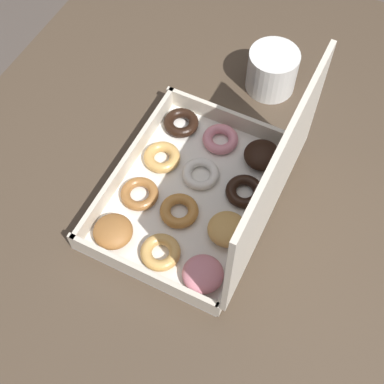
% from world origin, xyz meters
% --- Properties ---
extents(ground_plane, '(8.00, 8.00, 0.00)m').
position_xyz_m(ground_plane, '(0.00, 0.00, 0.00)').
color(ground_plane, '#564C44').
extents(dining_table, '(1.13, 0.89, 0.77)m').
position_xyz_m(dining_table, '(0.00, 0.00, 0.67)').
color(dining_table, '#4C3D2D').
rests_on(dining_table, ground_plane).
extents(donut_box, '(0.33, 0.26, 0.26)m').
position_xyz_m(donut_box, '(0.04, 0.04, 0.82)').
color(donut_box, silver).
rests_on(donut_box, dining_table).
extents(coffee_mug, '(0.09, 0.09, 0.08)m').
position_xyz_m(coffee_mug, '(-0.24, 0.03, 0.81)').
color(coffee_mug, white).
rests_on(coffee_mug, dining_table).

